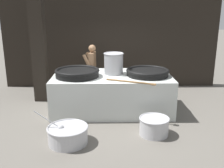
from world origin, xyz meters
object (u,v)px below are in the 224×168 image
giant_wok_far (148,72)px  prep_bowl_vegetables (68,134)px  prep_bowl_meat (154,125)px  stock_pot (114,63)px  giant_wok_near (77,72)px  cook (92,68)px

giant_wok_far → prep_bowl_vegetables: size_ratio=1.02×
prep_bowl_vegetables → prep_bowl_meat: (1.92, 0.36, 0.01)m
stock_pot → prep_bowl_meat: (0.88, -1.69, -1.11)m
giant_wok_near → stock_pot: 1.05m
cook → prep_bowl_meat: 3.41m
stock_pot → prep_bowl_vegetables: stock_pot is taller
giant_wok_near → prep_bowl_vegetables: 1.99m
giant_wok_far → prep_bowl_meat: (-0.04, -1.47, -0.90)m
stock_pot → giant_wok_near: bearing=-163.6°
prep_bowl_meat → giant_wok_near: bearing=143.2°
giant_wok_far → prep_bowl_meat: 1.73m
giant_wok_near → prep_bowl_meat: giant_wok_near is taller
stock_pot → prep_bowl_vegetables: bearing=-116.7°
stock_pot → giant_wok_far: bearing=-13.3°
giant_wok_near → giant_wok_far: giant_wok_near is taller
prep_bowl_vegetables → giant_wok_near: bearing=88.6°
giant_wok_far → stock_pot: size_ratio=1.98×
prep_bowl_vegetables → stock_pot: bearing=63.3°
cook → prep_bowl_meat: bearing=124.9°
giant_wok_near → cook: (0.31, 1.55, -0.23)m
giant_wok_near → stock_pot: size_ratio=2.03×
giant_wok_far → cook: cook is taller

